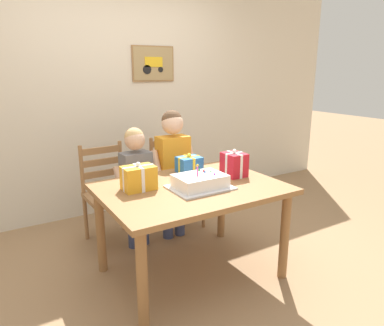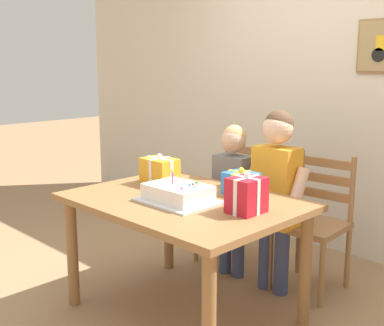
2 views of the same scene
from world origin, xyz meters
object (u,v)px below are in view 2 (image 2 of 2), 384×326
at_px(dining_table, 184,214).
at_px(gift_box_beside_cake, 247,195).
at_px(gift_box_red_large, 241,183).
at_px(birthday_cake, 178,194).
at_px(gift_box_corner_small, 160,171).
at_px(chair_left, 234,202).
at_px(chair_right, 314,222).
at_px(child_older, 276,184).
at_px(child_younger, 233,186).

relative_size(dining_table, gift_box_beside_cake, 5.91).
distance_m(dining_table, gift_box_red_large, 0.40).
bearing_deg(birthday_cake, gift_box_corner_small, 152.09).
bearing_deg(chair_left, gift_box_corner_small, -90.72).
relative_size(dining_table, chair_right, 1.46).
xyz_separation_m(child_older, child_younger, (-0.37, 0.00, -0.08)).
height_order(gift_box_red_large, child_younger, child_younger).
bearing_deg(gift_box_corner_small, chair_right, 46.79).
xyz_separation_m(gift_box_red_large, chair_right, (0.18, 0.57, -0.34)).
height_order(chair_right, child_older, child_older).
distance_m(birthday_cake, chair_left, 1.09).
bearing_deg(chair_right, child_older, -122.34).
bearing_deg(gift_box_beside_cake, child_younger, 135.07).
height_order(gift_box_red_large, chair_right, chair_right).
height_order(birthday_cake, gift_box_corner_small, gift_box_corner_small).
bearing_deg(child_younger, gift_box_beside_cake, -44.93).
bearing_deg(chair_left, dining_table, -68.33).
relative_size(gift_box_red_large, chair_left, 0.22).
distance_m(gift_box_red_large, chair_right, 0.69).
relative_size(chair_left, child_younger, 0.83).
bearing_deg(dining_table, child_older, 73.14).
height_order(child_older, child_younger, child_older).
height_order(chair_left, chair_right, same).
bearing_deg(child_older, chair_left, 156.34).
bearing_deg(gift_box_red_large, gift_box_beside_cake, -46.41).
bearing_deg(child_younger, gift_box_red_large, -43.75).
height_order(dining_table, child_younger, child_younger).
distance_m(dining_table, gift_box_corner_small, 0.43).
bearing_deg(dining_table, chair_right, 68.57).
relative_size(gift_box_beside_cake, gift_box_corner_small, 0.96).
relative_size(dining_table, child_younger, 1.21).
distance_m(dining_table, birthday_cake, 0.17).
xyz_separation_m(birthday_cake, chair_right, (0.32, 0.97, -0.32)).
relative_size(chair_left, chair_right, 1.00).
bearing_deg(gift_box_red_large, dining_table, -118.56).
xyz_separation_m(dining_table, chair_left, (-0.35, 0.89, -0.17)).
height_order(birthday_cake, gift_box_red_large, birthday_cake).
distance_m(gift_box_beside_cake, child_younger, 0.87).
height_order(gift_box_red_large, chair_left, chair_left).
distance_m(birthday_cake, child_older, 0.75).
bearing_deg(chair_left, chair_right, -0.00).
bearing_deg(child_older, child_younger, 179.95).
distance_m(gift_box_corner_small, child_older, 0.77).
xyz_separation_m(birthday_cake, chair_left, (-0.38, 0.97, -0.32)).
distance_m(gift_box_red_large, child_older, 0.34).
height_order(chair_left, child_younger, child_younger).
xyz_separation_m(gift_box_beside_cake, child_younger, (-0.61, 0.61, -0.16)).
distance_m(chair_left, child_younger, 0.36).
height_order(gift_box_beside_cake, child_older, child_older).
bearing_deg(child_older, dining_table, -106.86).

